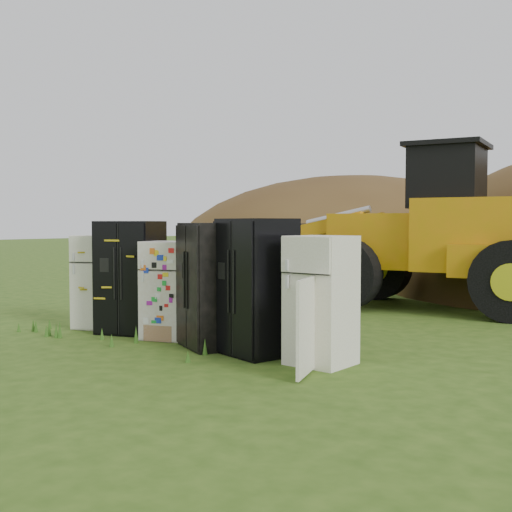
{
  "coord_description": "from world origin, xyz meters",
  "views": [
    {
      "loc": [
        7.15,
        -7.18,
        1.91
      ],
      "look_at": [
        -0.33,
        2.0,
        1.29
      ],
      "focal_mm": 45.0,
      "sensor_mm": 36.0,
      "label": 1
    }
  ],
  "objects_px": {
    "fridge_black_side": "(130,277)",
    "fridge_sticker": "(167,290)",
    "wheel_loader": "(405,227)",
    "fridge_black_right": "(257,287)",
    "fridge_open_door": "(321,300)",
    "fridge_dark_mid": "(213,285)",
    "fridge_leftmost": "(99,282)"
  },
  "relations": [
    {
      "from": "fridge_leftmost",
      "to": "fridge_sticker",
      "type": "xyz_separation_m",
      "value": [
        1.75,
        0.05,
        -0.04
      ]
    },
    {
      "from": "fridge_leftmost",
      "to": "fridge_black_side",
      "type": "distance_m",
      "value": 0.87
    },
    {
      "from": "fridge_dark_mid",
      "to": "fridge_black_right",
      "type": "distance_m",
      "value": 0.87
    },
    {
      "from": "fridge_leftmost",
      "to": "fridge_sticker",
      "type": "relative_size",
      "value": 1.05
    },
    {
      "from": "fridge_black_side",
      "to": "fridge_dark_mid",
      "type": "bearing_deg",
      "value": -22.7
    },
    {
      "from": "fridge_black_side",
      "to": "fridge_black_right",
      "type": "bearing_deg",
      "value": -22.35
    },
    {
      "from": "wheel_loader",
      "to": "fridge_open_door",
      "type": "bearing_deg",
      "value": -83.96
    },
    {
      "from": "fridge_sticker",
      "to": "fridge_dark_mid",
      "type": "height_order",
      "value": "fridge_dark_mid"
    },
    {
      "from": "fridge_sticker",
      "to": "wheel_loader",
      "type": "height_order",
      "value": "wheel_loader"
    },
    {
      "from": "fridge_black_side",
      "to": "fridge_dark_mid",
      "type": "height_order",
      "value": "fridge_black_side"
    },
    {
      "from": "fridge_black_side",
      "to": "fridge_sticker",
      "type": "height_order",
      "value": "fridge_black_side"
    },
    {
      "from": "wheel_loader",
      "to": "fridge_black_side",
      "type": "bearing_deg",
      "value": -119.33
    },
    {
      "from": "fridge_black_side",
      "to": "fridge_dark_mid",
      "type": "relative_size",
      "value": 1.02
    },
    {
      "from": "fridge_black_right",
      "to": "wheel_loader",
      "type": "xyz_separation_m",
      "value": [
        -0.71,
        6.18,
        0.83
      ]
    },
    {
      "from": "fridge_leftmost",
      "to": "fridge_black_side",
      "type": "bearing_deg",
      "value": -21.79
    },
    {
      "from": "fridge_black_right",
      "to": "fridge_open_door",
      "type": "xyz_separation_m",
      "value": [
        1.08,
        0.04,
        -0.12
      ]
    },
    {
      "from": "fridge_sticker",
      "to": "fridge_black_right",
      "type": "xyz_separation_m",
      "value": [
        1.95,
        -0.06,
        0.18
      ]
    },
    {
      "from": "fridge_black_side",
      "to": "fridge_open_door",
      "type": "height_order",
      "value": "fridge_black_side"
    },
    {
      "from": "fridge_black_right",
      "to": "fridge_open_door",
      "type": "distance_m",
      "value": 1.09
    },
    {
      "from": "fridge_leftmost",
      "to": "fridge_black_right",
      "type": "bearing_deg",
      "value": -23.5
    },
    {
      "from": "fridge_leftmost",
      "to": "wheel_loader",
      "type": "relative_size",
      "value": 0.22
    },
    {
      "from": "fridge_open_door",
      "to": "fridge_dark_mid",
      "type": "bearing_deg",
      "value": -178.75
    },
    {
      "from": "fridge_sticker",
      "to": "wheel_loader",
      "type": "bearing_deg",
      "value": 57.97
    },
    {
      "from": "fridge_black_side",
      "to": "fridge_leftmost",
      "type": "bearing_deg",
      "value": 159.89
    },
    {
      "from": "wheel_loader",
      "to": "fridge_black_right",
      "type": "bearing_deg",
      "value": -93.67
    },
    {
      "from": "fridge_leftmost",
      "to": "fridge_dark_mid",
      "type": "bearing_deg",
      "value": -23.59
    },
    {
      "from": "fridge_black_right",
      "to": "wheel_loader",
      "type": "bearing_deg",
      "value": 110.42
    },
    {
      "from": "fridge_black_side",
      "to": "fridge_sticker",
      "type": "bearing_deg",
      "value": -19.9
    },
    {
      "from": "fridge_black_right",
      "to": "fridge_open_door",
      "type": "relative_size",
      "value": 1.13
    },
    {
      "from": "fridge_sticker",
      "to": "wheel_loader",
      "type": "relative_size",
      "value": 0.21
    },
    {
      "from": "fridge_black_right",
      "to": "wheel_loader",
      "type": "height_order",
      "value": "wheel_loader"
    },
    {
      "from": "fridge_leftmost",
      "to": "fridge_dark_mid",
      "type": "relative_size",
      "value": 0.88
    }
  ]
}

